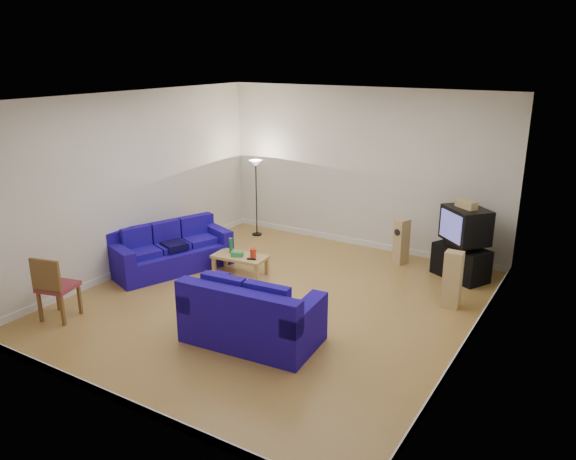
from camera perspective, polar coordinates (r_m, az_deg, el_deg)
The scene contains 16 objects.
room at distance 8.56m, azimuth -1.39°, elevation 2.14°, with size 6.01×6.51×3.21m.
sofa_three_seat at distance 10.53m, azimuth -11.92°, elevation -2.30°, with size 1.61×2.32×0.82m.
sofa_loveseat at distance 7.78m, azimuth -3.85°, elevation -9.05°, with size 1.89×1.16×0.91m.
coffee_table at distance 10.10m, azimuth -4.88°, elevation -2.88°, with size 1.01×0.57×0.35m.
bottle at distance 10.18m, azimuth -5.82°, elevation -1.59°, with size 0.07×0.07×0.28m, color #197233.
tissue_box at distance 10.02m, azimuth -5.20°, elevation -2.46°, with size 0.21×0.11×0.09m, color green.
red_canister at distance 9.96m, azimuth -3.57°, elevation -2.34°, with size 0.11×0.11×0.16m, color red.
remote at distance 9.87m, azimuth -3.74°, elevation -2.96°, with size 0.16×0.05×0.02m, color black.
tv_stand at distance 10.36m, azimuth 17.14°, elevation -3.16°, with size 0.94×0.52×0.58m, color black.
av_receiver at distance 10.20m, azimuth 17.08°, elevation -1.48°, with size 0.39×0.31×0.09m, color black.
television at distance 10.18m, azimuth 17.59°, elevation 0.49°, with size 0.97×0.96×0.61m.
centre_speaker at distance 10.08m, azimuth 17.67°, elevation 2.52°, with size 0.40×0.16×0.14m, color tan.
speaker_left at distance 10.75m, azimuth 11.44°, elevation -1.13°, with size 0.28×0.31×0.86m.
speaker_right at distance 9.12m, azimuth 16.35°, elevation -4.83°, with size 0.29×0.22×0.91m.
floor_lamp at distance 11.97m, azimuth -3.28°, elevation 5.74°, with size 0.28×0.28×1.65m.
dining_chair at distance 8.96m, azimuth -22.68°, elevation -5.17°, with size 0.59×0.59×1.01m.
Camera 1 is at (4.46, -6.93, 3.84)m, focal length 35.00 mm.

